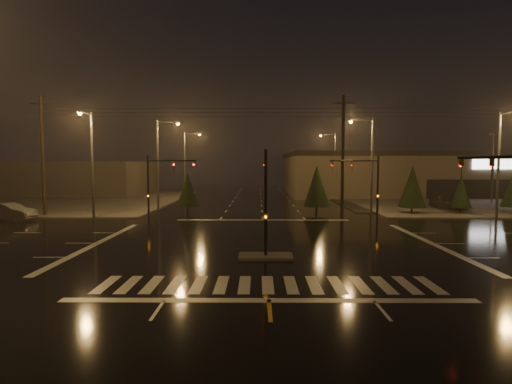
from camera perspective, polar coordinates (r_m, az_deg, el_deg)
ground at (r=26.40m, az=1.23°, el=-7.35°), size 140.00×140.00×0.00m
sidewalk_ne at (r=63.83m, az=28.80°, el=-1.12°), size 36.00×36.00×0.12m
sidewalk_nw at (r=63.45m, az=-27.47°, el=-1.10°), size 36.00×36.00×0.12m
median_island at (r=22.48m, az=1.39°, el=-9.17°), size 3.00×1.60×0.15m
crosswalk at (r=17.67m, az=1.69°, el=-13.08°), size 15.00×2.60×0.01m
stop_bar_near at (r=15.77m, az=1.86°, el=-15.22°), size 16.00×0.50×0.01m
stop_bar_far at (r=37.25m, az=0.97°, el=-4.02°), size 16.00×0.50×0.01m
retail_building at (r=80.13m, az=26.59°, el=2.60°), size 60.20×28.30×7.20m
commercial_block at (r=76.23m, az=-26.66°, el=1.76°), size 30.00×18.00×5.60m
signal_mast_median at (r=22.86m, az=1.36°, el=0.38°), size 0.25×4.59×6.00m
signal_mast_ne at (r=37.38m, az=15.71°, el=1.69°), size 4.84×1.86×6.00m
signal_mast_nw at (r=37.18m, az=-13.82°, el=1.71°), size 4.84×1.86×6.00m
streetlight_1 at (r=45.19m, az=-13.50°, el=4.65°), size 2.77×0.32×10.00m
streetlight_2 at (r=60.85m, az=-9.89°, el=4.50°), size 2.77×0.32×10.00m
streetlight_3 at (r=43.46m, az=15.86°, el=4.64°), size 2.77×0.32×10.00m
streetlight_4 at (r=62.96m, az=10.98°, el=4.47°), size 2.77×0.32×10.00m
streetlight_5 at (r=40.22m, az=-22.54°, el=4.55°), size 0.32×2.77×10.00m
streetlight_6 at (r=43.32m, az=31.58°, el=4.21°), size 0.32×2.77×10.00m
utility_pole_0 at (r=45.37m, az=-28.19°, el=4.70°), size 2.20×0.32×12.00m
utility_pole_1 at (r=40.77m, az=12.29°, el=5.21°), size 2.20×0.32×12.00m
conifer_0 at (r=44.81m, az=21.42°, el=0.73°), size 2.77×2.77×5.03m
conifer_1 at (r=46.68m, az=27.22°, el=0.03°), size 2.09×2.09×3.97m
conifer_3 at (r=43.31m, az=-9.74°, el=0.41°), size 2.35×2.35×4.37m
conifer_4 at (r=42.98m, az=8.66°, el=0.87°), size 2.80×2.80×5.08m
car_parked at (r=50.63m, az=25.72°, el=-1.33°), size 2.96×5.27×1.69m
car_crossing at (r=43.43m, az=-31.80°, el=-2.41°), size 5.11×2.51×1.61m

